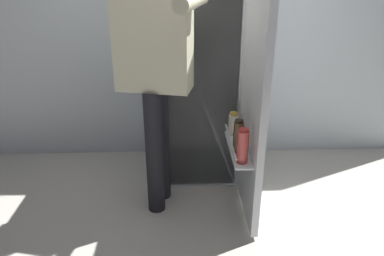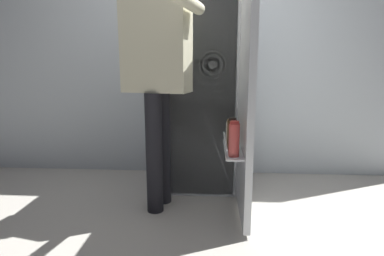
% 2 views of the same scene
% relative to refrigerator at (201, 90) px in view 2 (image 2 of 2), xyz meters
% --- Properties ---
extents(ground_plane, '(5.61, 5.61, 0.00)m').
position_rel_refrigerator_xyz_m(ground_plane, '(-0.02, -0.51, -0.86)').
color(ground_plane, '#B7B2A8').
extents(kitchen_wall, '(4.40, 0.10, 2.67)m').
position_rel_refrigerator_xyz_m(kitchen_wall, '(-0.02, 0.40, 0.48)').
color(kitchen_wall, silver).
rests_on(kitchen_wall, ground_plane).
extents(refrigerator, '(0.69, 1.26, 1.72)m').
position_rel_refrigerator_xyz_m(refrigerator, '(0.00, 0.00, 0.00)').
color(refrigerator, silver).
rests_on(refrigerator, ground_plane).
extents(person, '(0.59, 0.86, 1.76)m').
position_rel_refrigerator_xyz_m(person, '(-0.29, -0.46, 0.21)').
color(person, black).
rests_on(person, ground_plane).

